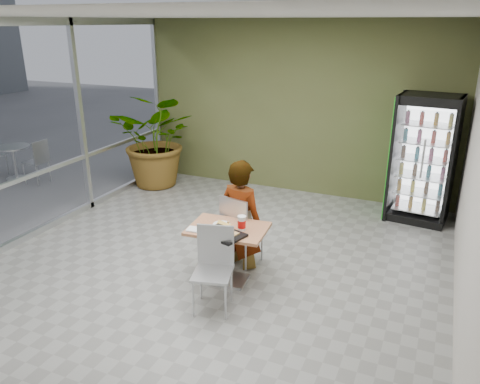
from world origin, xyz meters
name	(u,v)px	position (x,y,z in m)	size (l,w,h in m)	color
ground	(210,270)	(0.00, 0.00, 0.00)	(7.00, 7.00, 0.00)	gray
room_envelope	(207,155)	(0.00, 0.00, 1.60)	(6.00, 7.00, 3.20)	beige
storefront_frame	(25,133)	(-3.00, 0.00, 1.60)	(0.10, 7.00, 3.20)	#B6B9BC
dining_table	(228,243)	(0.34, -0.14, 0.54)	(1.01, 0.75, 0.75)	#BB7950
chair_far	(238,226)	(0.28, 0.30, 0.59)	(0.53, 0.54, 1.00)	#B6B9BC
chair_near	(214,261)	(0.41, -0.68, 0.57)	(0.52, 0.53, 0.97)	#B6B9BC
seated_woman	(241,224)	(0.31, 0.35, 0.59)	(0.66, 0.42, 1.78)	black
pizza_plate	(222,224)	(0.23, -0.10, 0.77)	(0.31, 0.30, 0.03)	white
soda_cup	(242,223)	(0.52, -0.14, 0.84)	(0.10, 0.10, 0.18)	white
napkin_stack	(193,229)	(-0.02, -0.38, 0.76)	(0.15, 0.15, 0.02)	white
cafeteria_tray	(223,234)	(0.38, -0.37, 0.76)	(0.49, 0.36, 0.03)	black
beverage_fridge	(423,159)	(2.38, 2.98, 1.04)	(1.02, 0.83, 2.08)	black
potted_plant	(158,140)	(-2.52, 2.71, 0.94)	(1.69, 1.46, 1.88)	#265C25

